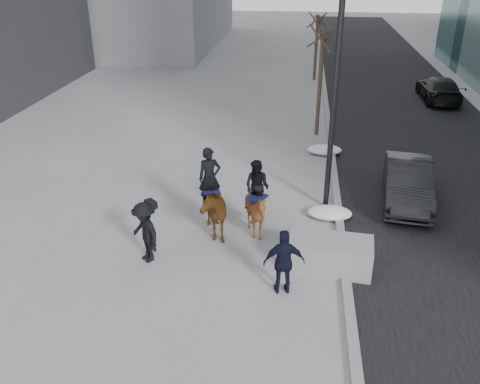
# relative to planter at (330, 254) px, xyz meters

# --- Properties ---
(ground) EXTENTS (120.00, 120.00, 0.00)m
(ground) POSITION_rel_planter_xyz_m (-2.59, 0.13, -0.44)
(ground) COLOR gray
(ground) RESTS_ON ground
(road) EXTENTS (8.00, 90.00, 0.01)m
(road) POSITION_rel_planter_xyz_m (4.41, 10.13, -0.43)
(road) COLOR black
(road) RESTS_ON ground
(curb) EXTENTS (0.25, 90.00, 0.12)m
(curb) POSITION_rel_planter_xyz_m (0.41, 10.13, -0.38)
(curb) COLOR gray
(curb) RESTS_ON ground
(planter) EXTENTS (2.29, 1.31, 0.88)m
(planter) POSITION_rel_planter_xyz_m (0.00, 0.00, 0.00)
(planter) COLOR gray
(planter) RESTS_ON ground
(car_near) EXTENTS (1.99, 4.39, 1.40)m
(car_near) POSITION_rel_planter_xyz_m (2.73, 4.37, 0.26)
(car_near) COLOR black
(car_near) RESTS_ON ground
(car_far) EXTENTS (1.89, 4.59, 1.33)m
(car_far) POSITION_rel_planter_xyz_m (6.67, 17.48, 0.23)
(car_far) COLOR black
(car_far) RESTS_ON ground
(tree_near) EXTENTS (1.20, 1.20, 5.29)m
(tree_near) POSITION_rel_planter_xyz_m (-0.19, 10.90, 2.21)
(tree_near) COLOR #362C20
(tree_near) RESTS_ON ground
(tree_far) EXTENTS (1.20, 1.20, 4.48)m
(tree_far) POSITION_rel_planter_xyz_m (-0.19, 21.68, 1.80)
(tree_far) COLOR #3A2922
(tree_far) RESTS_ON ground
(mounted_left) EXTENTS (1.65, 2.27, 2.67)m
(mounted_left) POSITION_rel_planter_xyz_m (-3.52, 1.50, 0.56)
(mounted_left) COLOR #4C2E0F
(mounted_left) RESTS_ON ground
(mounted_right) EXTENTS (1.70, 1.78, 2.36)m
(mounted_right) POSITION_rel_planter_xyz_m (-2.12, 1.51, 0.51)
(mounted_right) COLOR #4C250F
(mounted_right) RESTS_ON ground
(feeder) EXTENTS (1.09, 0.94, 1.75)m
(feeder) POSITION_rel_planter_xyz_m (-1.19, -1.18, 0.44)
(feeder) COLOR black
(feeder) RESTS_ON ground
(camera_crew) EXTENTS (1.27, 1.26, 1.75)m
(camera_crew) POSITION_rel_planter_xyz_m (-4.99, -0.19, 0.45)
(camera_crew) COLOR black
(camera_crew) RESTS_ON ground
(lamppost) EXTENTS (0.25, 1.93, 9.09)m
(lamppost) POSITION_rel_planter_xyz_m (0.01, 3.78, 4.56)
(lamppost) COLOR black
(lamppost) RESTS_ON ground
(snow_piles) EXTENTS (1.44, 6.50, 0.36)m
(snow_piles) POSITION_rel_planter_xyz_m (0.11, 5.71, -0.26)
(snow_piles) COLOR white
(snow_piles) RESTS_ON ground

